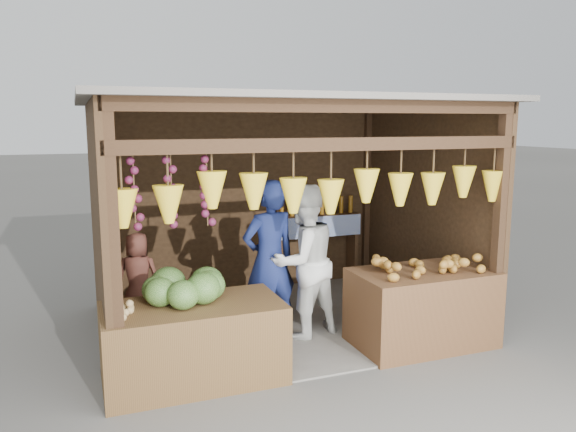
% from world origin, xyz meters
% --- Properties ---
extents(ground, '(80.00, 80.00, 0.00)m').
position_xyz_m(ground, '(0.00, 0.00, 0.00)').
color(ground, '#514F49').
rests_on(ground, ground).
extents(stall_structure, '(4.30, 3.30, 2.66)m').
position_xyz_m(stall_structure, '(-0.03, -0.04, 1.67)').
color(stall_structure, slate).
rests_on(stall_structure, ground).
extents(back_shelf, '(1.25, 0.32, 1.32)m').
position_xyz_m(back_shelf, '(1.05, 1.28, 0.87)').
color(back_shelf, '#382314').
rests_on(back_shelf, ground).
extents(counter_left, '(1.65, 0.85, 0.74)m').
position_xyz_m(counter_left, '(-1.25, -1.11, 0.37)').
color(counter_left, '#51371B').
rests_on(counter_left, ground).
extents(counter_right, '(1.50, 0.85, 0.83)m').
position_xyz_m(counter_right, '(1.24, -1.12, 0.41)').
color(counter_right, '#4A2D18').
rests_on(counter_right, ground).
extents(stool, '(0.29, 0.29, 0.27)m').
position_xyz_m(stool, '(-1.62, -0.02, 0.14)').
color(stool, black).
rests_on(stool, ground).
extents(man_standing, '(0.73, 0.56, 1.79)m').
position_xyz_m(man_standing, '(-0.25, -0.37, 0.89)').
color(man_standing, navy).
rests_on(man_standing, ground).
extents(woman_standing, '(0.98, 0.84, 1.72)m').
position_xyz_m(woman_standing, '(0.13, -0.43, 0.86)').
color(woman_standing, white).
rests_on(woman_standing, ground).
extents(vendor_seated, '(0.56, 0.47, 0.97)m').
position_xyz_m(vendor_seated, '(-1.62, -0.02, 0.76)').
color(vendor_seated, brown).
rests_on(vendor_seated, stool).
extents(melon_pile, '(1.00, 0.50, 0.32)m').
position_xyz_m(melon_pile, '(-1.31, -1.03, 0.90)').
color(melon_pile, '#204E14').
rests_on(melon_pile, counter_left).
extents(tanfruit_pile, '(0.34, 0.40, 0.13)m').
position_xyz_m(tanfruit_pile, '(-1.87, -1.21, 0.81)').
color(tanfruit_pile, '#9F8349').
rests_on(tanfruit_pile, counter_left).
extents(mango_pile, '(1.40, 0.64, 0.22)m').
position_xyz_m(mango_pile, '(1.31, -1.15, 0.94)').
color(mango_pile, '#D24A1C').
rests_on(mango_pile, counter_right).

